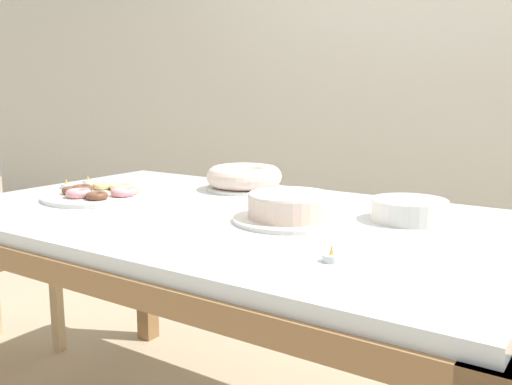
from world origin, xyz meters
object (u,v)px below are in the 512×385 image
object	(u,v)px
cake_chocolate_round	(290,209)
plate_stack	(409,210)
cake_golden_bundt	(244,178)
tealight_right_edge	(332,257)
tealight_near_front	(66,186)
pastry_platter	(100,194)
tealight_near_cakes	(88,182)

from	to	relation	value
cake_chocolate_round	plate_stack	world-z (taller)	cake_chocolate_round
cake_golden_bundt	tealight_right_edge	size ratio (longest dim) A/B	6.84
cake_golden_bundt	plate_stack	world-z (taller)	cake_golden_bundt
cake_chocolate_round	tealight_right_edge	world-z (taller)	cake_chocolate_round
plate_stack	tealight_near_front	xyz separation A→B (m)	(-1.22, -0.19, -0.02)
pastry_platter	tealight_near_cakes	distance (m)	0.31
tealight_near_front	tealight_right_edge	bearing A→B (deg)	-12.85
tealight_near_front	tealight_right_edge	world-z (taller)	same
plate_stack	tealight_near_front	bearing A→B (deg)	-171.28
tealight_right_edge	tealight_near_front	bearing A→B (deg)	167.15
plate_stack	tealight_near_front	world-z (taller)	plate_stack
cake_chocolate_round	cake_golden_bundt	size ratio (longest dim) A/B	1.15
plate_stack	tealight_near_cakes	bearing A→B (deg)	-176.12
cake_chocolate_round	cake_golden_bundt	bearing A→B (deg)	138.75
pastry_platter	tealight_right_edge	world-z (taller)	pastry_platter
cake_chocolate_round	pastry_platter	size ratio (longest dim) A/B	0.84
plate_stack	tealight_right_edge	distance (m)	0.47
plate_stack	tealight_near_cakes	distance (m)	1.23
tealight_near_cakes	tealight_right_edge	size ratio (longest dim) A/B	1.00
cake_chocolate_round	cake_golden_bundt	xyz separation A→B (m)	(-0.40, 0.35, 0.01)
cake_golden_bundt	tealight_near_front	distance (m)	0.65
tealight_near_front	plate_stack	bearing A→B (deg)	8.72
tealight_near_front	tealight_near_cakes	world-z (taller)	same
pastry_platter	plate_stack	bearing A→B (deg)	14.32
cake_golden_bundt	pastry_platter	xyz separation A→B (m)	(-0.31, -0.40, -0.03)
cake_chocolate_round	tealight_near_cakes	size ratio (longest dim) A/B	7.85
cake_chocolate_round	tealight_right_edge	bearing A→B (deg)	-45.94
cake_golden_bundt	tealight_near_cakes	bearing A→B (deg)	-157.25
tealight_near_front	pastry_platter	bearing A→B (deg)	-13.37
tealight_near_front	tealight_right_edge	distance (m)	1.25
cake_golden_bundt	plate_stack	bearing A→B (deg)	-13.01
tealight_near_cakes	tealight_right_edge	distance (m)	1.28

